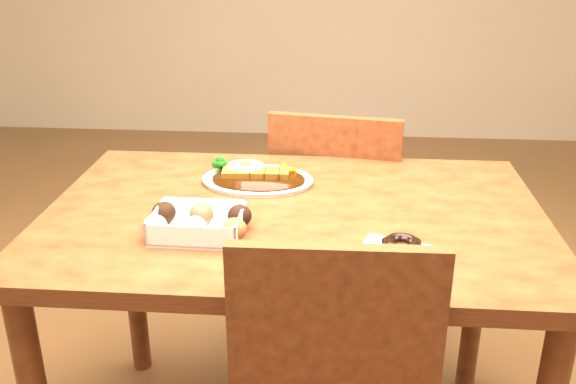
# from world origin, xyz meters

# --- Properties ---
(table) EXTENTS (1.20, 0.80, 0.75)m
(table) POSITION_xyz_m (0.00, 0.00, 0.65)
(table) COLOR #4C220F
(table) RESTS_ON ground
(chair_far) EXTENTS (0.48, 0.48, 0.87)m
(chair_far) POSITION_xyz_m (0.11, 0.54, 0.48)
(chair_far) COLOR #4C220F
(chair_far) RESTS_ON ground
(katsu_curry_plate) EXTENTS (0.30, 0.21, 0.06)m
(katsu_curry_plate) POSITION_xyz_m (-0.12, 0.18, 0.76)
(katsu_curry_plate) COLOR white
(katsu_curry_plate) RESTS_ON table
(donut_box) EXTENTS (0.23, 0.16, 0.06)m
(donut_box) POSITION_xyz_m (-0.20, -0.14, 0.78)
(donut_box) COLOR white
(donut_box) RESTS_ON table
(pon_de_ring) EXTENTS (0.21, 0.18, 0.03)m
(pon_de_ring) POSITION_xyz_m (0.24, -0.20, 0.77)
(pon_de_ring) COLOR silver
(pon_de_ring) RESTS_ON table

